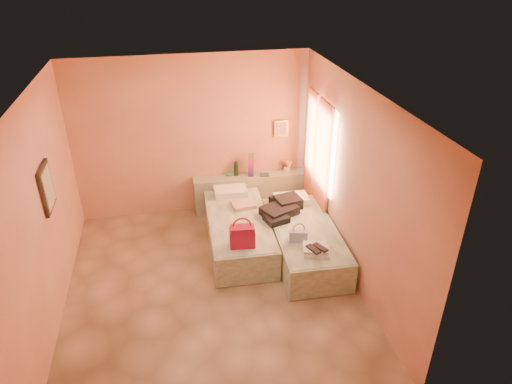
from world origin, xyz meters
The scene contains 16 objects.
ground centered at (0.00, 0.00, 0.00)m, with size 4.50×4.50×0.00m, color tan.
room_walls centered at (0.21, 0.57, 1.79)m, with size 4.02×4.51×2.81m.
headboard_ledge centered at (0.98, 2.10, 0.33)m, with size 2.05×0.30×0.65m, color #9BA688.
bed_left centered at (0.55, 0.93, 0.25)m, with size 0.90×2.00×0.50m, color beige.
bed_right centered at (1.50, 0.46, 0.25)m, with size 0.90×2.00×0.50m, color beige.
water_bottle centered at (0.72, 2.15, 0.78)m, with size 0.07×0.07×0.26m, color #153B1A.
rainbow_box centered at (0.98, 2.08, 0.86)m, with size 0.10×0.10×0.43m, color #A71439.
small_dish centered at (0.60, 2.19, 0.67)m, with size 0.13×0.13×0.03m, color #4E9074.
green_book centered at (1.22, 2.04, 0.66)m, with size 0.16×0.12×0.03m, color #264830.
flower_vase centered at (1.66, 2.14, 0.78)m, with size 0.19×0.19×0.25m, color white.
magenta_handbag centered at (0.48, 0.20, 0.67)m, with size 0.36×0.20×0.33m, color #A71439.
khaki_garment centered at (0.70, 1.29, 0.53)m, with size 0.37×0.30×0.06m, color tan.
clothes_pile centered at (1.26, 0.93, 0.59)m, with size 0.59×0.59×0.18m, color black.
blue_handbag centered at (1.30, 0.16, 0.58)m, with size 0.26×0.11×0.17m, color #4468A4.
towel_stack centered at (1.47, -0.19, 0.55)m, with size 0.35×0.30×0.10m, color white.
sandal_pair centered at (1.45, -0.24, 0.61)m, with size 0.17×0.23×0.02m, color black.
Camera 1 is at (-0.41, -5.09, 4.30)m, focal length 32.00 mm.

